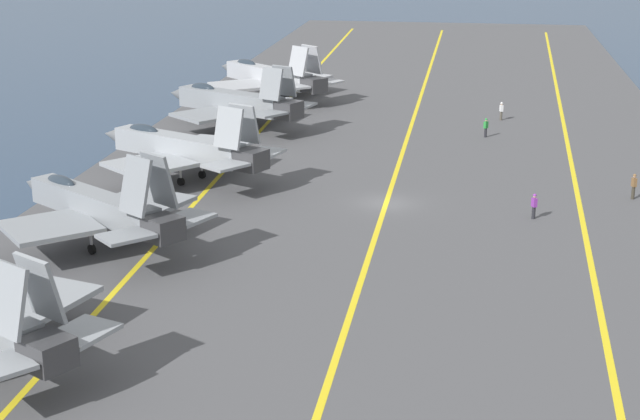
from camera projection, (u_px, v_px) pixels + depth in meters
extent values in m
plane|color=navy|center=(386.00, 209.00, 68.30)|extent=(2000.00, 2000.00, 0.00)
cube|color=#4C4C4F|center=(386.00, 206.00, 68.24)|extent=(219.69, 48.03, 0.40)
cube|color=yellow|center=(581.00, 212.00, 66.20)|extent=(197.61, 7.41, 0.01)
cube|color=yellow|center=(386.00, 203.00, 68.18)|extent=(197.73, 0.36, 0.01)
cube|color=yellow|center=(203.00, 195.00, 70.16)|extent=(197.70, 3.67, 0.01)
cube|color=#38383A|center=(47.00, 353.00, 40.01)|extent=(2.47, 2.51, 1.31)
cube|color=gray|center=(26.00, 300.00, 46.65)|extent=(6.63, 6.30, 0.28)
cube|color=gray|center=(7.00, 300.00, 39.48)|extent=(1.88, 2.36, 2.95)
cube|color=gray|center=(40.00, 288.00, 40.68)|extent=(1.88, 2.36, 2.95)
cube|color=gray|center=(83.00, 332.00, 41.91)|extent=(3.37, 3.00, 0.20)
cube|color=gray|center=(94.00, 205.00, 59.00)|extent=(7.57, 10.20, 1.59)
cone|color=#5B5E60|center=(35.00, 185.00, 63.24)|extent=(2.43, 2.60, 1.51)
cube|color=#38383A|center=(163.00, 229.00, 54.67)|extent=(2.53, 2.53, 1.35)
ellipsoid|color=#232D38|center=(61.00, 182.00, 60.99)|extent=(2.25, 2.75, 0.87)
cube|color=gray|center=(50.00, 227.00, 56.61)|extent=(6.96, 6.97, 0.28)
cube|color=gray|center=(142.00, 202.00, 61.22)|extent=(6.36, 6.27, 0.28)
cube|color=gray|center=(135.00, 186.00, 54.15)|extent=(2.00, 2.31, 3.20)
cube|color=gray|center=(159.00, 180.00, 55.31)|extent=(2.00, 2.31, 3.20)
cube|color=gray|center=(126.00, 236.00, 53.43)|extent=(3.49, 3.47, 0.20)
cube|color=gray|center=(188.00, 218.00, 56.49)|extent=(3.42, 3.07, 0.20)
cylinder|color=#B2B2B7|center=(58.00, 217.00, 62.22)|extent=(0.16, 0.16, 1.79)
cylinder|color=black|center=(58.00, 226.00, 62.40)|extent=(0.52, 0.62, 0.60)
cylinder|color=#B2B2B7|center=(91.00, 240.00, 57.99)|extent=(0.16, 0.16, 1.79)
cylinder|color=black|center=(92.00, 249.00, 58.17)|extent=(0.52, 0.62, 0.60)
cylinder|color=#B2B2B7|center=(122.00, 231.00, 59.54)|extent=(0.16, 0.16, 1.79)
cylinder|color=black|center=(123.00, 240.00, 59.72)|extent=(0.52, 0.62, 0.60)
cube|color=#93999E|center=(179.00, 147.00, 73.24)|extent=(6.55, 11.25, 1.70)
cone|color=#5B5E60|center=(114.00, 135.00, 76.90)|extent=(2.41, 2.69, 1.62)
cube|color=#38383A|center=(251.00, 160.00, 69.49)|extent=(2.58, 2.55, 1.45)
ellipsoid|color=#232D38|center=(144.00, 130.00, 74.91)|extent=(2.07, 2.96, 0.94)
cube|color=#93999E|center=(150.00, 164.00, 70.42)|extent=(7.32, 7.28, 0.28)
cube|color=#93999E|center=(214.00, 145.00, 75.96)|extent=(6.24, 6.00, 0.28)
cube|color=#93999E|center=(229.00, 128.00, 68.78)|extent=(1.76, 2.38, 2.87)
cube|color=#93999E|center=(245.00, 123.00, 70.19)|extent=(1.76, 2.38, 2.87)
cube|color=#93999E|center=(226.00, 165.00, 67.98)|extent=(3.56, 3.42, 0.20)
cube|color=#93999E|center=(265.00, 152.00, 71.52)|extent=(3.29, 2.87, 0.20)
cylinder|color=#B2B2B7|center=(138.00, 160.00, 76.09)|extent=(0.16, 0.16, 1.71)
cylinder|color=black|center=(138.00, 167.00, 76.26)|extent=(0.46, 0.64, 0.60)
cylinder|color=#B2B2B7|center=(181.00, 174.00, 72.17)|extent=(0.16, 0.16, 1.71)
cylinder|color=black|center=(181.00, 182.00, 72.34)|extent=(0.46, 0.64, 0.60)
cylinder|color=#B2B2B7|center=(202.00, 168.00, 74.05)|extent=(0.16, 0.16, 1.71)
cylinder|color=black|center=(202.00, 175.00, 74.21)|extent=(0.46, 0.64, 0.60)
cube|color=gray|center=(231.00, 101.00, 90.41)|extent=(6.66, 10.95, 1.83)
cone|color=#5B5E60|center=(179.00, 94.00, 94.05)|extent=(2.51, 2.69, 1.74)
cube|color=#38383A|center=(289.00, 110.00, 86.70)|extent=(2.70, 2.58, 1.56)
ellipsoid|color=#232D38|center=(203.00, 88.00, 92.05)|extent=(2.12, 2.91, 1.01)
cube|color=gray|center=(208.00, 115.00, 87.60)|extent=(7.22, 7.17, 0.28)
cube|color=gray|center=(259.00, 102.00, 93.16)|extent=(6.24, 5.91, 0.28)
cube|color=gray|center=(271.00, 84.00, 85.93)|extent=(1.74, 2.31, 2.80)
cube|color=gray|center=(284.00, 81.00, 87.43)|extent=(1.74, 2.31, 2.80)
cube|color=gray|center=(269.00, 114.00, 85.15)|extent=(3.52, 3.38, 0.20)
cube|color=gray|center=(300.00, 105.00, 88.76)|extent=(3.29, 2.84, 0.20)
cylinder|color=#B2B2B7|center=(198.00, 114.00, 93.24)|extent=(0.16, 0.16, 1.55)
cylinder|color=black|center=(198.00, 119.00, 93.39)|extent=(0.46, 0.64, 0.60)
cylinder|color=#B2B2B7|center=(232.00, 123.00, 89.29)|extent=(0.16, 0.16, 1.55)
cylinder|color=black|center=(232.00, 129.00, 89.43)|extent=(0.46, 0.64, 0.60)
cylinder|color=#B2B2B7|center=(250.00, 119.00, 91.29)|extent=(0.16, 0.16, 1.55)
cylinder|color=black|center=(250.00, 124.00, 91.43)|extent=(0.46, 0.64, 0.60)
cube|color=#A8AAAF|center=(268.00, 76.00, 104.87)|extent=(9.58, 10.87, 1.75)
cone|color=#5B5E60|center=(228.00, 67.00, 110.23)|extent=(2.83, 2.92, 1.66)
cube|color=#38383A|center=(314.00, 85.00, 99.38)|extent=(2.87, 2.88, 1.49)
ellipsoid|color=#232D38|center=(246.00, 63.00, 107.42)|extent=(2.74, 2.99, 0.96)
cube|color=#A8AAAF|center=(242.00, 85.00, 102.39)|extent=(7.84, 7.89, 0.28)
cube|color=#A8AAAF|center=(298.00, 77.00, 107.06)|extent=(7.60, 7.49, 0.28)
cube|color=#A8AAAF|center=(298.00, 61.00, 99.10)|extent=(2.25, 2.43, 2.93)
cube|color=#A8AAAF|center=(312.00, 59.00, 100.24)|extent=(2.25, 2.43, 2.93)
cube|color=#A8AAAF|center=(293.00, 87.00, 98.34)|extent=(3.65, 3.70, 0.20)
cube|color=#A8AAAF|center=(327.00, 82.00, 101.17)|extent=(3.63, 3.50, 0.20)
cylinder|color=#B2B2B7|center=(242.00, 84.00, 108.78)|extent=(0.16, 0.16, 1.47)
cylinder|color=black|center=(242.00, 88.00, 108.90)|extent=(0.56, 0.60, 0.60)
cylinder|color=#B2B2B7|center=(267.00, 93.00, 103.65)|extent=(0.16, 0.16, 1.47)
cylinder|color=black|center=(267.00, 97.00, 103.78)|extent=(0.56, 0.60, 0.60)
cylinder|color=#B2B2B7|center=(285.00, 91.00, 105.17)|extent=(0.16, 0.16, 1.47)
cylinder|color=black|center=(285.00, 95.00, 105.30)|extent=(0.56, 0.60, 0.60)
cylinder|color=#232328|center=(486.00, 133.00, 87.32)|extent=(0.24, 0.24, 0.83)
cube|color=green|center=(486.00, 125.00, 87.11)|extent=(0.46, 0.44, 0.59)
sphere|color=beige|center=(486.00, 120.00, 86.99)|extent=(0.22, 0.22, 0.22)
sphere|color=green|center=(486.00, 120.00, 86.97)|extent=(0.24, 0.24, 0.24)
cylinder|color=#383328|center=(633.00, 193.00, 68.97)|extent=(0.24, 0.24, 0.92)
cube|color=brown|center=(634.00, 182.00, 68.74)|extent=(0.45, 0.37, 0.61)
sphere|color=tan|center=(635.00, 176.00, 68.61)|extent=(0.22, 0.22, 0.22)
sphere|color=brown|center=(635.00, 176.00, 68.59)|extent=(0.24, 0.24, 0.24)
cylinder|color=#4C473D|center=(501.00, 116.00, 94.19)|extent=(0.24, 0.24, 0.86)
cube|color=white|center=(501.00, 108.00, 93.97)|extent=(0.45, 0.38, 0.60)
sphere|color=beige|center=(502.00, 104.00, 93.84)|extent=(0.22, 0.22, 0.22)
sphere|color=white|center=(502.00, 103.00, 93.82)|extent=(0.24, 0.24, 0.24)
cylinder|color=#232328|center=(534.00, 213.00, 64.68)|extent=(0.24, 0.24, 0.83)
cube|color=purple|center=(534.00, 202.00, 64.47)|extent=(0.46, 0.40, 0.58)
sphere|color=beige|center=(535.00, 196.00, 64.35)|extent=(0.22, 0.22, 0.22)
sphere|color=purple|center=(535.00, 195.00, 64.33)|extent=(0.24, 0.24, 0.24)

